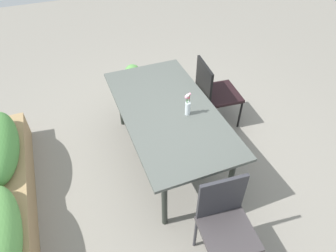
% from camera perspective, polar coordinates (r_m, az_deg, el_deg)
% --- Properties ---
extents(ground_plane, '(12.00, 12.00, 0.00)m').
position_cam_1_polar(ground_plane, '(3.67, -1.31, -5.85)').
color(ground_plane, gray).
extents(dining_table, '(1.87, 0.96, 0.75)m').
position_cam_1_polar(dining_table, '(3.18, -0.00, 2.41)').
color(dining_table, '#4C514C').
rests_on(dining_table, ground).
extents(chair_end_left, '(0.46, 0.46, 0.92)m').
position_cam_1_polar(chair_end_left, '(2.58, 10.93, -17.52)').
color(chair_end_left, '#3B3638').
rests_on(chair_end_left, ground).
extents(chair_near_right, '(0.54, 0.54, 0.91)m').
position_cam_1_polar(chair_near_right, '(3.89, 8.73, 6.80)').
color(chair_near_right, black).
rests_on(chair_near_right, ground).
extents(flower_vase, '(0.06, 0.06, 0.26)m').
position_cam_1_polar(flower_vase, '(3.01, 3.80, 4.13)').
color(flower_vase, silver).
rests_on(flower_vase, dining_table).
extents(planter_box, '(2.44, 0.45, 0.67)m').
position_cam_1_polar(planter_box, '(3.35, -29.10, -11.50)').
color(planter_box, '#9E7F56').
rests_on(planter_box, ground).
extents(potted_plant, '(0.25, 0.25, 0.44)m').
position_cam_1_polar(potted_plant, '(4.63, -6.71, 9.23)').
color(potted_plant, slate).
rests_on(potted_plant, ground).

